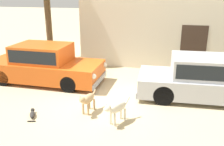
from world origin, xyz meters
The scene contains 6 objects.
ground_plane centered at (0.00, 0.00, 0.00)m, with size 80.00×80.00×0.00m, color tan.
parked_sedan_nearest centered at (-2.60, 1.14, 0.75)m, with size 4.73×1.86×1.53m.
parked_sedan_second centered at (3.35, 0.92, 0.72)m, with size 4.43×2.01×1.46m.
stray_dog_spotted centered at (-0.04, -1.04, 0.43)m, with size 0.33×0.97×0.67m.
stray_dog_tan centered at (0.93, -1.45, 0.46)m, with size 0.59×0.92×0.70m.
stray_cat centered at (-1.56, -1.63, 0.07)m, with size 0.41×0.60×0.17m.
Camera 1 is at (2.24, -7.47, 3.56)m, focal length 39.87 mm.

